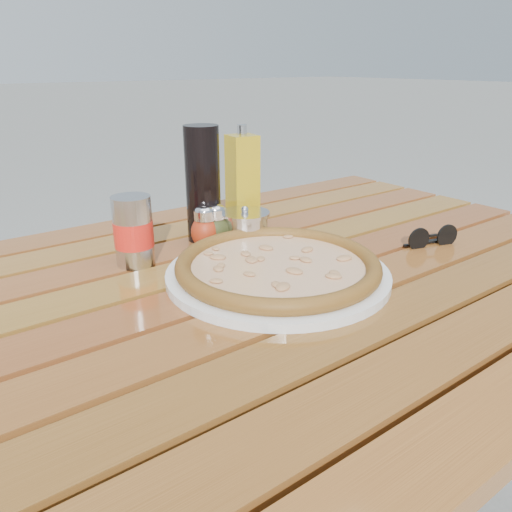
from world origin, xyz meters
TOP-DOWN VIEW (x-y plane):
  - table at (0.00, -0.00)m, footprint 1.40×0.90m
  - plate at (0.02, -0.02)m, footprint 0.46×0.46m
  - pizza at (0.02, -0.02)m, footprint 0.43×0.43m
  - pepper_shaker at (-0.00, 0.18)m, footprint 0.07×0.07m
  - oregano_shaker at (0.02, 0.17)m, footprint 0.07×0.07m
  - dark_bottle at (0.02, 0.22)m, footprint 0.08×0.08m
  - soda_can at (-0.14, 0.18)m, footprint 0.08×0.08m
  - olive_oil_cruet at (0.13, 0.25)m, footprint 0.06×0.06m
  - parmesan_tin at (0.08, 0.16)m, footprint 0.12×0.12m
  - sunglasses at (0.35, -0.08)m, footprint 0.11×0.05m

SIDE VIEW (x-z plane):
  - table at x=0.00m, z-range 0.30..1.05m
  - plate at x=0.02m, z-range 0.75..0.76m
  - sunglasses at x=0.35m, z-range 0.74..0.79m
  - pizza at x=0.02m, z-range 0.76..0.79m
  - parmesan_tin at x=0.08m, z-range 0.74..0.82m
  - pepper_shaker at x=0.00m, z-range 0.75..0.83m
  - oregano_shaker at x=0.02m, z-range 0.75..0.83m
  - soda_can at x=-0.14m, z-range 0.75..0.87m
  - olive_oil_cruet at x=0.13m, z-range 0.74..0.95m
  - dark_bottle at x=0.02m, z-range 0.75..0.97m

